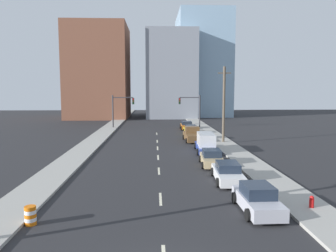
% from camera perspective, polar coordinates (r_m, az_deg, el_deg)
% --- Properties ---
extents(sidewalk_left, '(2.80, 99.87, 0.18)m').
position_cam_1_polar(sidewalk_left, '(61.07, -9.78, -0.00)').
color(sidewalk_left, '#9E9B93').
rests_on(sidewalk_left, ground).
extents(sidewalk_right, '(2.80, 99.87, 0.18)m').
position_cam_1_polar(sidewalk_right, '(61.16, 5.67, 0.07)').
color(sidewalk_right, '#9E9B93').
rests_on(sidewalk_right, ground).
extents(lane_stripe_at_9m, '(0.16, 2.40, 0.01)m').
position_cam_1_polar(lane_stripe_at_9m, '(20.59, -1.32, -12.58)').
color(lane_stripe_at_9m, beige).
rests_on(lane_stripe_at_9m, ground).
extents(lane_stripe_at_16m, '(0.16, 2.40, 0.01)m').
position_cam_1_polar(lane_stripe_at_16m, '(27.31, -1.60, -7.83)').
color(lane_stripe_at_16m, beige).
rests_on(lane_stripe_at_16m, ground).
extents(lane_stripe_at_22m, '(0.16, 2.40, 0.01)m').
position_cam_1_polar(lane_stripe_at_22m, '(32.66, -1.73, -5.49)').
color(lane_stripe_at_22m, beige).
rests_on(lane_stripe_at_22m, ground).
extents(lane_stripe_at_27m, '(0.16, 2.40, 0.01)m').
position_cam_1_polar(lane_stripe_at_27m, '(37.78, -1.83, -3.88)').
color(lane_stripe_at_27m, beige).
rests_on(lane_stripe_at_27m, ground).
extents(lane_stripe_at_32m, '(0.16, 2.40, 0.01)m').
position_cam_1_polar(lane_stripe_at_32m, '(42.87, -1.90, -2.66)').
color(lane_stripe_at_32m, beige).
rests_on(lane_stripe_at_32m, ground).
extents(lane_stripe_at_40m, '(0.16, 2.40, 0.01)m').
position_cam_1_polar(lane_stripe_at_40m, '(50.28, -1.97, -1.34)').
color(lane_stripe_at_40m, beige).
rests_on(lane_stripe_at_40m, ground).
extents(building_brick_left, '(14.00, 16.00, 21.93)m').
position_cam_1_polar(building_brick_left, '(81.35, -11.96, 9.16)').
color(building_brick_left, brown).
rests_on(building_brick_left, ground).
extents(building_office_center, '(12.00, 20.00, 20.74)m').
position_cam_1_polar(building_office_center, '(84.32, 0.39, 8.79)').
color(building_office_center, gray).
rests_on(building_office_center, ground).
extents(building_glass_right, '(13.00, 20.00, 26.34)m').
position_cam_1_polar(building_glass_right, '(89.29, 5.89, 10.41)').
color(building_glass_right, '#8CADC6').
rests_on(building_glass_right, ground).
extents(traffic_signal_left, '(3.86, 0.35, 5.78)m').
position_cam_1_polar(traffic_signal_left, '(57.79, -8.50, 3.29)').
color(traffic_signal_left, '#38383D').
rests_on(traffic_signal_left, ground).
extents(traffic_signal_right, '(3.86, 0.35, 5.78)m').
position_cam_1_polar(traffic_signal_right, '(57.87, 4.46, 3.35)').
color(traffic_signal_right, '#38383D').
rests_on(traffic_signal_right, ground).
extents(utility_pole_right_mid, '(1.60, 0.32, 9.56)m').
position_cam_1_polar(utility_pole_right_mid, '(41.54, 9.70, 3.76)').
color(utility_pole_right_mid, brown).
rests_on(utility_pole_right_mid, ground).
extents(traffic_barrel, '(0.56, 0.56, 0.95)m').
position_cam_1_polar(traffic_barrel, '(18.12, -22.84, -14.17)').
color(traffic_barrel, orange).
rests_on(traffic_barrel, ground).
extents(fire_hydrant, '(0.26, 0.26, 0.84)m').
position_cam_1_polar(fire_hydrant, '(20.27, 23.73, -12.20)').
color(fire_hydrant, red).
rests_on(fire_hydrant, ground).
extents(sedan_silver, '(2.09, 4.34, 1.52)m').
position_cam_1_polar(sedan_silver, '(19.05, 15.30, -12.20)').
color(sedan_silver, '#B2B2BC').
rests_on(sedan_silver, ground).
extents(sedan_white, '(2.23, 4.87, 1.40)m').
position_cam_1_polar(sedan_white, '(24.56, 10.35, -8.00)').
color(sedan_white, silver).
rests_on(sedan_white, ground).
extents(sedan_tan, '(2.20, 4.33, 1.43)m').
position_cam_1_polar(sedan_tan, '(29.41, 7.61, -5.58)').
color(sedan_tan, tan).
rests_on(sedan_tan, ground).
extents(box_truck_blue, '(2.41, 6.08, 2.07)m').
position_cam_1_polar(box_truck_blue, '(35.47, 6.61, -2.98)').
color(box_truck_blue, navy).
rests_on(box_truck_blue, ground).
extents(pickup_truck_brown, '(2.42, 5.27, 1.85)m').
position_cam_1_polar(pickup_truck_brown, '(43.18, 4.33, -1.61)').
color(pickup_truck_brown, brown).
rests_on(pickup_truck_brown, ground).
extents(sedan_yellow, '(2.15, 4.72, 1.36)m').
position_cam_1_polar(sedan_yellow, '(50.05, 4.00, -0.67)').
color(sedan_yellow, gold).
rests_on(sedan_yellow, ground).
extents(sedan_orange, '(2.20, 4.65, 1.37)m').
position_cam_1_polar(sedan_orange, '(55.92, 3.26, 0.08)').
color(sedan_orange, orange).
rests_on(sedan_orange, ground).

